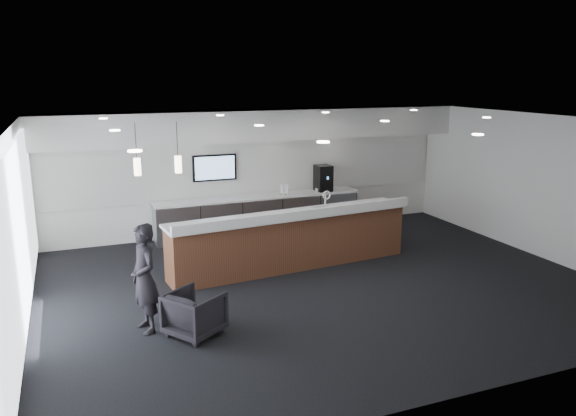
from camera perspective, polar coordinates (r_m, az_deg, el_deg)
name	(u,v)px	position (r m, az deg, el deg)	size (l,w,h in m)	color
ground	(322,284)	(10.52, 3.50, -7.73)	(10.00, 10.00, 0.00)	black
ceiling	(325,121)	(9.85, 3.75, 8.78)	(10.00, 8.00, 0.02)	black
back_wall	(254,171)	(13.73, -3.50, 3.80)	(10.00, 0.02, 3.00)	white
left_wall	(16,234)	(9.20, -25.88, -2.40)	(0.02, 8.00, 3.00)	white
right_wall	(538,186)	(12.98, 24.04, 2.09)	(0.02, 8.00, 3.00)	white
soffit_bulkhead	(259,125)	(13.16, -2.95, 8.44)	(10.00, 0.90, 0.70)	silver
alcove_panel	(254,167)	(13.69, -3.46, 4.19)	(9.80, 0.06, 1.40)	silver
window_blinds_wall	(19,234)	(9.20, -25.63, -2.37)	(0.04, 7.36, 2.55)	white
back_credenza	(259,215)	(13.61, -2.96, -0.68)	(5.06, 0.66, 0.95)	gray
wall_tv	(215,168)	(13.34, -7.47, 4.08)	(1.05, 0.08, 0.62)	black
pendant_left	(179,165)	(9.96, -10.97, 4.27)	(0.12, 0.12, 0.30)	beige
pendant_right	(138,168)	(9.85, -14.97, 3.96)	(0.12, 0.12, 0.30)	beige
ceiling_can_lights	(325,123)	(9.85, 3.75, 8.61)	(7.00, 5.00, 0.02)	white
service_counter	(291,239)	(11.23, 0.35, -3.22)	(5.12, 1.33, 1.49)	#5B2B1E
coffee_machine	(323,178)	(14.03, 3.60, 3.05)	(0.37, 0.50, 0.64)	black
info_sign_left	(284,189)	(13.60, -0.40, 1.91)	(0.18, 0.02, 0.25)	white
info_sign_right	(285,190)	(13.61, -0.28, 1.88)	(0.18, 0.02, 0.24)	white
armchair	(195,313)	(8.58, -9.46, -10.51)	(0.72, 0.74, 0.68)	black
lounge_guest	(144,279)	(8.68, -14.38, -6.95)	(0.61, 0.40, 1.67)	black
cup_0	(332,189)	(14.09, 4.51, 1.95)	(0.10, 0.10, 0.09)	white
cup_1	(327,189)	(14.03, 3.99, 1.91)	(0.10, 0.10, 0.09)	white
cup_2	(322,190)	(13.97, 3.48, 1.87)	(0.10, 0.10, 0.09)	white
cup_3	(317,190)	(13.92, 2.95, 1.82)	(0.10, 0.10, 0.09)	white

